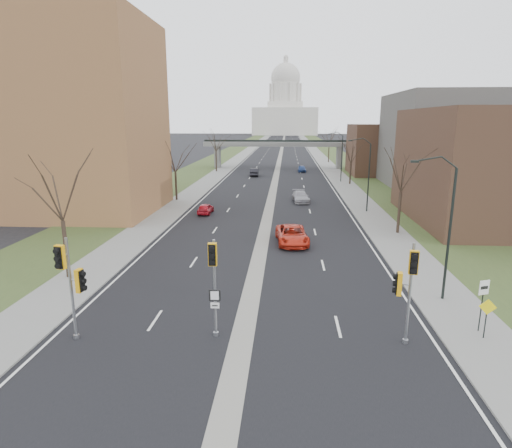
# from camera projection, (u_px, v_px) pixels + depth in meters

# --- Properties ---
(ground) EXTENTS (700.00, 700.00, 0.00)m
(ground) POSITION_uv_depth(u_px,v_px,m) (241.00, 342.00, 21.30)
(ground) COLOR black
(ground) RESTS_ON ground
(road_surface) EXTENTS (20.00, 600.00, 0.01)m
(road_surface) POSITION_uv_depth(u_px,v_px,m) (282.00, 149.00, 166.69)
(road_surface) COLOR black
(road_surface) RESTS_ON ground
(median_strip) EXTENTS (1.20, 600.00, 0.02)m
(median_strip) POSITION_uv_depth(u_px,v_px,m) (282.00, 149.00, 166.69)
(median_strip) COLOR gray
(median_strip) RESTS_ON ground
(sidewalk_right) EXTENTS (4.00, 600.00, 0.12)m
(sidewalk_right) POSITION_uv_depth(u_px,v_px,m) (313.00, 149.00, 165.84)
(sidewalk_right) COLOR gray
(sidewalk_right) RESTS_ON ground
(sidewalk_left) EXTENTS (4.00, 600.00, 0.12)m
(sidewalk_left) POSITION_uv_depth(u_px,v_px,m) (251.00, 148.00, 167.51)
(sidewalk_left) COLOR gray
(sidewalk_left) RESTS_ON ground
(grass_verge_right) EXTENTS (8.00, 600.00, 0.10)m
(grass_verge_right) POSITION_uv_depth(u_px,v_px,m) (328.00, 149.00, 165.42)
(grass_verge_right) COLOR #2B3B1B
(grass_verge_right) RESTS_ON ground
(grass_verge_left) EXTENTS (8.00, 600.00, 0.10)m
(grass_verge_left) POSITION_uv_depth(u_px,v_px,m) (236.00, 148.00, 167.94)
(grass_verge_left) COLOR #2B3B1B
(grass_verge_left) RESTS_ON ground
(apartment_building) EXTENTS (25.00, 16.00, 22.00)m
(apartment_building) POSITION_uv_depth(u_px,v_px,m) (45.00, 118.00, 49.60)
(apartment_building) COLOR brown
(apartment_building) RESTS_ON ground
(commercial_block_near) EXTENTS (16.00, 20.00, 12.00)m
(commercial_block_near) POSITION_uv_depth(u_px,v_px,m) (493.00, 167.00, 45.34)
(commercial_block_near) COLOR #492D22
(commercial_block_near) RESTS_ON ground
(commercial_block_mid) EXTENTS (18.00, 22.00, 15.00)m
(commercial_block_mid) POSITION_uv_depth(u_px,v_px,m) (450.00, 141.00, 67.97)
(commercial_block_mid) COLOR #52504B
(commercial_block_mid) RESTS_ON ground
(commercial_block_far) EXTENTS (14.00, 14.00, 10.00)m
(commercial_block_far) POSITION_uv_depth(u_px,v_px,m) (386.00, 150.00, 86.43)
(commercial_block_far) COLOR #492D22
(commercial_block_far) RESTS_ON ground
(pedestrian_bridge) EXTENTS (34.00, 3.00, 6.45)m
(pedestrian_bridge) POSITION_uv_depth(u_px,v_px,m) (278.00, 147.00, 97.70)
(pedestrian_bridge) COLOR slate
(pedestrian_bridge) RESTS_ON ground
(capitol) EXTENTS (48.00, 42.00, 55.75)m
(capitol) POSITION_uv_depth(u_px,v_px,m) (285.00, 110.00, 327.08)
(capitol) COLOR silver
(capitol) RESTS_ON ground
(streetlight_near) EXTENTS (2.61, 0.20, 8.70)m
(streetlight_near) POSITION_uv_depth(u_px,v_px,m) (440.00, 188.00, 24.71)
(streetlight_near) COLOR black
(streetlight_near) RESTS_ON sidewalk_right
(streetlight_mid) EXTENTS (2.61, 0.20, 8.70)m
(streetlight_mid) POSITION_uv_depth(u_px,v_px,m) (363.00, 154.00, 49.91)
(streetlight_mid) COLOR black
(streetlight_mid) RESTS_ON sidewalk_right
(streetlight_far) EXTENTS (2.61, 0.20, 8.70)m
(streetlight_far) POSITION_uv_depth(u_px,v_px,m) (338.00, 143.00, 75.11)
(streetlight_far) COLOR black
(streetlight_far) RESTS_ON sidewalk_right
(tree_left_a) EXTENTS (7.20, 7.20, 9.40)m
(tree_left_a) POSITION_uv_depth(u_px,v_px,m) (59.00, 184.00, 28.40)
(tree_left_a) COLOR #382B21
(tree_left_a) RESTS_ON sidewalk_left
(tree_left_b) EXTENTS (6.75, 6.75, 8.81)m
(tree_left_b) POSITION_uv_depth(u_px,v_px,m) (175.00, 155.00, 57.57)
(tree_left_b) COLOR #382B21
(tree_left_b) RESTS_ON sidewalk_left
(tree_left_c) EXTENTS (7.65, 7.65, 9.99)m
(tree_left_c) POSITION_uv_depth(u_px,v_px,m) (216.00, 139.00, 90.33)
(tree_left_c) COLOR #382B21
(tree_left_c) RESTS_ON sidewalk_left
(tree_right_a) EXTENTS (7.20, 7.20, 9.40)m
(tree_right_a) POSITION_uv_depth(u_px,v_px,m) (403.00, 166.00, 40.15)
(tree_right_a) COLOR #382B21
(tree_right_a) RESTS_ON sidewalk_right
(tree_right_b) EXTENTS (6.30, 6.30, 8.22)m
(tree_right_b) POSITION_uv_depth(u_px,v_px,m) (352.00, 150.00, 72.33)
(tree_right_b) COLOR #382B21
(tree_right_b) RESTS_ON sidewalk_right
(tree_right_c) EXTENTS (7.65, 7.65, 9.99)m
(tree_right_c) POSITION_uv_depth(u_px,v_px,m) (329.00, 135.00, 110.81)
(tree_right_c) COLOR #382B21
(tree_right_c) RESTS_ON sidewalk_right
(signal_pole_left) EXTENTS (1.07, 0.90, 5.30)m
(signal_pole_left) POSITION_uv_depth(u_px,v_px,m) (71.00, 275.00, 20.64)
(signal_pole_left) COLOR gray
(signal_pole_left) RESTS_ON ground
(signal_pole_median) EXTENTS (0.59, 0.83, 5.12)m
(signal_pole_median) POSITION_uv_depth(u_px,v_px,m) (214.00, 272.00, 20.85)
(signal_pole_median) COLOR gray
(signal_pole_median) RESTS_ON ground
(signal_pole_right) EXTENTS (0.88, 1.05, 5.17)m
(signal_pole_right) POSITION_uv_depth(u_px,v_px,m) (407.00, 280.00, 20.30)
(signal_pole_right) COLOR gray
(signal_pole_right) RESTS_ON ground
(speed_limit_sign) EXTENTS (0.58, 0.24, 2.80)m
(speed_limit_sign) POSITION_uv_depth(u_px,v_px,m) (483.00, 296.00, 21.76)
(speed_limit_sign) COLOR black
(speed_limit_sign) RESTS_ON sidewalk_right
(warning_sign) EXTENTS (0.82, 0.18, 2.11)m
(warning_sign) POSITION_uv_depth(u_px,v_px,m) (487.00, 313.00, 21.16)
(warning_sign) COLOR black
(warning_sign) RESTS_ON sidewalk_right
(car_left_near) EXTENTS (1.59, 3.71, 1.25)m
(car_left_near) POSITION_uv_depth(u_px,v_px,m) (206.00, 208.00, 50.54)
(car_left_near) COLOR #AE1320
(car_left_near) RESTS_ON ground
(car_left_far) EXTENTS (1.69, 4.64, 1.52)m
(car_left_far) POSITION_uv_depth(u_px,v_px,m) (254.00, 172.00, 84.92)
(car_left_far) COLOR black
(car_left_far) RESTS_ON ground
(car_right_near) EXTENTS (3.20, 5.93, 1.58)m
(car_right_near) POSITION_uv_depth(u_px,v_px,m) (292.00, 235.00, 38.27)
(car_right_near) COLOR red
(car_right_near) RESTS_ON ground
(car_right_mid) EXTENTS (2.53, 5.15, 1.44)m
(car_right_mid) POSITION_uv_depth(u_px,v_px,m) (301.00, 197.00, 57.79)
(car_right_mid) COLOR gray
(car_right_mid) RESTS_ON ground
(car_right_far) EXTENTS (1.78, 4.11, 1.38)m
(car_right_far) POSITION_uv_depth(u_px,v_px,m) (302.00, 169.00, 91.65)
(car_right_far) COLOR navy
(car_right_far) RESTS_ON ground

